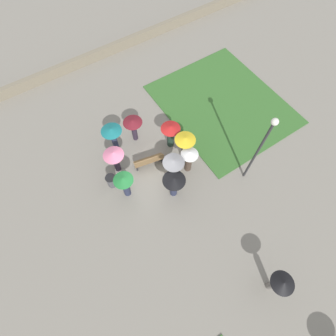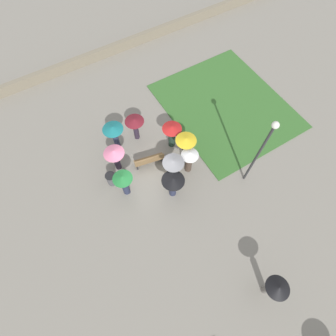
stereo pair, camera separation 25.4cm
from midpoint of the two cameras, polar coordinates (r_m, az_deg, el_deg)
ground_plane at (r=14.82m, az=-5.13°, el=-0.89°), size 90.00×90.00×0.00m
lawn_patch_near at (r=17.86m, az=11.37°, el=13.49°), size 7.12×8.27×0.06m
parapet_wall at (r=20.74m, az=-20.15°, el=20.41°), size 45.00×0.35×0.74m
park_bench at (r=14.61m, az=-4.67°, el=1.54°), size 1.73×0.75×0.90m
lamp_post at (r=12.59m, az=19.12°, el=4.78°), size 0.32×0.32×5.01m
trash_bin at (r=14.42m, az=-12.69°, el=-2.75°), size 0.54×0.54×0.82m
crowd_person_yellow at (r=14.05m, az=3.17°, el=5.37°), size 1.12×1.12×1.95m
crowd_person_red at (r=14.66m, az=0.06°, el=7.79°), size 1.09×1.09×1.78m
crowd_person_grey at (r=13.30m, az=0.66°, el=0.67°), size 1.11×1.11×1.95m
crowd_person_pink at (r=13.99m, az=-12.13°, el=2.32°), size 1.10×1.10×1.79m
crowd_person_teal at (r=14.72m, az=-12.52°, el=7.25°), size 1.14×1.14×1.89m
crowd_person_black at (r=12.98m, az=0.74°, el=-3.17°), size 1.16×1.16×1.87m
crowd_person_maroon at (r=15.01m, az=-8.08°, el=9.22°), size 1.08×1.08×1.74m
crowd_person_green at (r=13.27m, az=-10.00°, el=-3.32°), size 1.00×1.00×1.87m
crowd_person_white at (r=13.81m, az=4.10°, el=2.28°), size 0.93×0.93×1.82m
lone_walker_mid_plaza at (r=12.57m, az=22.66°, el=-22.22°), size 0.99×0.99×1.94m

